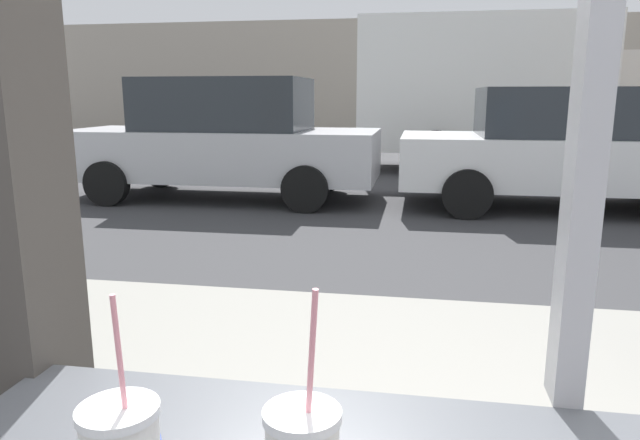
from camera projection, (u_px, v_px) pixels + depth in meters
name	position (u px, v px, depth m)	size (l,w,h in m)	color
ground_plane	(436.00, 198.00, 8.89)	(60.00, 60.00, 0.00)	#38383A
sidewalk_strip	(469.00, 417.00, 2.71)	(16.00, 2.80, 0.14)	gray
building_facade_far	(431.00, 82.00, 19.36)	(28.00, 1.20, 4.01)	#A89E8E
parked_car_silver	(224.00, 139.00, 8.72)	(4.66, 1.96, 1.80)	#BCBCC1
parked_car_white	(569.00, 148.00, 7.90)	(4.57, 2.07, 1.65)	silver
box_truck	(513.00, 90.00, 11.75)	(6.51, 2.44, 3.06)	silver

